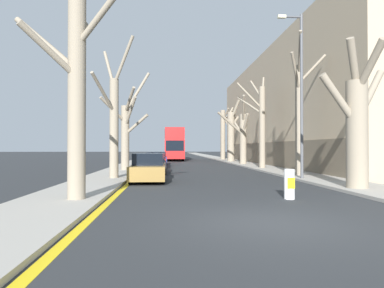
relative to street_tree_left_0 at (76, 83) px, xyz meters
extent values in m
plane|color=#2B2D30|center=(5.36, -3.39, -3.84)|extent=(300.00, 300.00, 0.00)
cube|color=#A39E93|center=(-0.53, 46.61, -3.78)|extent=(2.79, 120.00, 0.12)
cube|color=#A39E93|center=(11.25, 46.61, -3.78)|extent=(2.79, 120.00, 0.12)
cube|color=tan|center=(17.64, 24.13, 1.89)|extent=(10.00, 39.02, 11.44)
cube|color=#6B5E4C|center=(12.62, 24.13, -2.69)|extent=(0.12, 38.24, 2.29)
cube|color=yellow|center=(1.05, 46.61, -3.83)|extent=(0.24, 120.00, 0.01)
cylinder|color=gray|center=(0.04, 0.01, -0.24)|extent=(0.56, 0.56, 7.20)
cylinder|color=gray|center=(0.84, -0.48, 2.00)|extent=(1.80, 1.20, 1.72)
cylinder|color=gray|center=(0.02, 0.65, 1.60)|extent=(0.24, 1.45, 1.69)
cylinder|color=gray|center=(-0.60, -0.64, 0.84)|extent=(1.50, 1.52, 1.44)
cylinder|color=gray|center=(-1.03, 0.32, 1.34)|extent=(2.32, 0.86, 1.98)
cylinder|color=gray|center=(0.02, 7.85, -1.05)|extent=(0.49, 0.49, 5.57)
cylinder|color=gray|center=(-0.34, 8.45, 2.38)|extent=(0.96, 1.42, 2.41)
cylinder|color=gray|center=(0.58, 7.36, 2.62)|extent=(1.34, 1.19, 2.52)
cylinder|color=gray|center=(-0.36, 6.79, 0.76)|extent=(0.96, 2.26, 1.86)
cylinder|color=gray|center=(-0.20, 14.70, -1.37)|extent=(0.61, 0.61, 4.93)
cylinder|color=gray|center=(0.66, 14.33, -0.35)|extent=(1.92, 1.00, 1.59)
cylinder|color=gray|center=(-0.97, 13.94, 0.68)|extent=(1.78, 1.76, 1.81)
cylinder|color=gray|center=(0.21, 13.78, 1.36)|extent=(1.07, 2.06, 1.78)
cylinder|color=gray|center=(0.65, 15.18, 2.17)|extent=(1.96, 1.23, 3.31)
cylinder|color=gray|center=(0.24, 13.93, 0.53)|extent=(1.16, 1.80, 2.15)
cylinder|color=gray|center=(10.73, 2.28, -1.58)|extent=(0.86, 0.86, 4.52)
cylinder|color=gray|center=(11.52, 2.71, 0.13)|extent=(1.93, 1.23, 2.42)
cylinder|color=gray|center=(10.79, 1.49, 1.07)|extent=(0.44, 1.82, 1.92)
cylinder|color=gray|center=(10.36, 1.86, 1.29)|extent=(1.13, 1.22, 1.92)
cylinder|color=gray|center=(9.93, 2.13, -0.14)|extent=(1.89, 0.63, 2.19)
cylinder|color=gray|center=(10.91, 8.86, -0.47)|extent=(0.47, 0.47, 6.74)
cylinder|color=gray|center=(11.65, 8.70, 2.68)|extent=(1.64, 0.52, 1.74)
cylinder|color=gray|center=(10.55, 7.84, 3.34)|extent=(0.91, 2.20, 2.07)
cylinder|color=gray|center=(10.44, 8.21, 2.35)|extent=(1.14, 1.50, 2.08)
cylinder|color=gray|center=(10.80, 16.55, -0.41)|extent=(0.49, 0.49, 6.85)
cylinder|color=gray|center=(10.57, 17.51, 2.89)|extent=(0.66, 2.07, 1.97)
cylinder|color=gray|center=(9.98, 17.49, 1.56)|extent=(1.83, 2.05, 1.76)
cylinder|color=gray|center=(11.05, 17.20, 2.94)|extent=(0.71, 1.49, 2.24)
cylinder|color=gray|center=(10.98, 17.23, 1.09)|extent=(0.57, 1.53, 1.84)
cylinder|color=gray|center=(9.77, 16.66, 2.23)|extent=(2.20, 0.40, 2.29)
cylinder|color=gray|center=(10.76, 23.51, -1.21)|extent=(0.69, 0.69, 5.25)
cylinder|color=gray|center=(10.85, 22.88, 0.40)|extent=(0.45, 1.49, 1.96)
cylinder|color=gray|center=(10.47, 24.20, -0.11)|extent=(0.85, 1.62, 1.56)
cylinder|color=gray|center=(10.56, 22.46, 1.78)|extent=(0.66, 2.32, 2.65)
cylinder|color=gray|center=(9.39, 23.03, 0.39)|extent=(2.95, 1.22, 2.38)
cylinder|color=gray|center=(10.74, 30.17, -0.76)|extent=(0.87, 0.87, 6.14)
cylinder|color=gray|center=(11.13, 29.62, 2.47)|extent=(1.20, 1.48, 2.55)
cylinder|color=gray|center=(11.11, 30.79, 1.15)|extent=(1.16, 1.64, 2.91)
cylinder|color=gray|center=(11.31, 30.82, 1.10)|extent=(1.51, 1.66, 1.68)
cylinder|color=gray|center=(11.14, 30.77, 0.84)|extent=(1.18, 1.56, 1.85)
cylinder|color=gray|center=(10.50, 30.82, 0.83)|extent=(0.84, 1.62, 1.74)
cylinder|color=gray|center=(10.87, 37.05, -0.27)|extent=(0.68, 0.68, 7.14)
cylinder|color=gray|center=(11.14, 36.31, 2.56)|extent=(0.81, 1.72, 1.85)
cylinder|color=gray|center=(11.66, 37.36, 2.44)|extent=(1.85, 0.91, 2.78)
cylinder|color=gray|center=(11.76, 37.89, 2.57)|extent=(2.04, 1.94, 1.82)
cube|color=red|center=(3.92, 37.81, -2.27)|extent=(2.55, 11.50, 2.44)
cube|color=red|center=(3.92, 37.81, -0.30)|extent=(2.50, 11.27, 1.49)
cube|color=#B11515|center=(3.92, 37.81, 0.51)|extent=(2.50, 11.27, 0.12)
cube|color=black|center=(3.92, 37.81, -1.80)|extent=(2.58, 10.12, 1.27)
cube|color=black|center=(3.92, 37.81, -0.22)|extent=(2.58, 10.12, 1.14)
cube|color=black|center=(3.92, 32.08, -1.80)|extent=(2.29, 0.06, 1.33)
cylinder|color=black|center=(2.81, 34.36, -3.32)|extent=(0.30, 1.04, 1.04)
cylinder|color=black|center=(5.02, 34.36, -3.32)|extent=(0.30, 1.04, 1.04)
cylinder|color=black|center=(2.81, 41.03, -3.32)|extent=(0.30, 1.04, 1.04)
cylinder|color=black|center=(5.02, 41.03, -3.32)|extent=(0.30, 1.04, 1.04)
cube|color=olive|center=(1.97, 6.63, -3.31)|extent=(1.75, 4.00, 0.69)
cube|color=black|center=(1.97, 6.87, -2.67)|extent=(1.54, 2.08, 0.61)
cylinder|color=black|center=(1.20, 5.43, -3.50)|extent=(0.20, 0.67, 0.67)
cylinder|color=black|center=(2.73, 5.43, -3.50)|extent=(0.20, 0.67, 0.67)
cylinder|color=black|center=(1.20, 7.83, -3.50)|extent=(0.20, 0.67, 0.67)
cylinder|color=black|center=(2.73, 7.83, -3.50)|extent=(0.20, 0.67, 0.67)
cube|color=black|center=(1.97, 12.34, -3.34)|extent=(1.85, 4.48, 0.64)
cube|color=black|center=(1.97, 12.61, -2.76)|extent=(1.63, 2.33, 0.53)
cylinder|color=black|center=(1.15, 10.99, -3.52)|extent=(0.20, 0.63, 0.63)
cylinder|color=black|center=(2.78, 10.99, -3.52)|extent=(0.20, 0.63, 0.63)
cylinder|color=black|center=(1.15, 13.68, -3.52)|extent=(0.20, 0.63, 0.63)
cylinder|color=black|center=(2.78, 13.68, -3.52)|extent=(0.20, 0.63, 0.63)
cube|color=maroon|center=(1.97, 18.75, -3.32)|extent=(1.78, 4.47, 0.68)
cube|color=black|center=(1.97, 19.02, -2.72)|extent=(1.57, 2.32, 0.52)
cylinder|color=black|center=(1.18, 17.41, -3.51)|extent=(0.20, 0.66, 0.66)
cylinder|color=black|center=(2.75, 17.41, -3.51)|extent=(0.20, 0.66, 0.66)
cylinder|color=black|center=(1.18, 20.09, -3.51)|extent=(0.20, 0.66, 0.66)
cylinder|color=black|center=(2.75, 20.09, -3.51)|extent=(0.20, 0.66, 0.66)
cube|color=navy|center=(1.97, 24.73, -3.34)|extent=(1.90, 4.53, 0.64)
cube|color=black|center=(1.97, 25.00, -2.75)|extent=(1.67, 2.36, 0.54)
cylinder|color=black|center=(1.13, 23.37, -3.51)|extent=(0.20, 0.65, 0.65)
cylinder|color=black|center=(2.80, 23.37, -3.51)|extent=(0.20, 0.65, 0.65)
cylinder|color=black|center=(1.13, 26.09, -3.51)|extent=(0.20, 0.65, 0.65)
cylinder|color=black|center=(2.80, 26.09, -3.51)|extent=(0.20, 0.65, 0.65)
cylinder|color=#4C4F54|center=(10.28, 6.92, 0.70)|extent=(0.16, 0.16, 9.07)
cylinder|color=#4C4F54|center=(9.73, 6.92, 5.08)|extent=(1.10, 0.11, 0.11)
cube|color=beige|center=(9.18, 6.92, 5.08)|extent=(0.44, 0.20, 0.16)
cylinder|color=white|center=(7.14, 0.25, -3.32)|extent=(0.36, 0.36, 1.03)
cube|color=yellow|center=(7.14, 0.07, -3.27)|extent=(0.25, 0.01, 0.37)
camera|label=1|loc=(2.95, -11.22, -2.08)|focal=32.00mm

